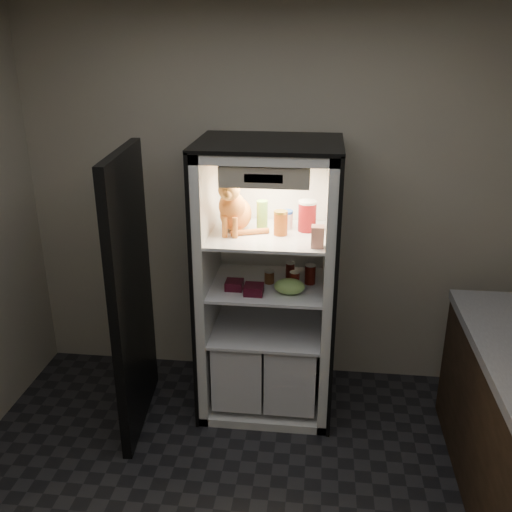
# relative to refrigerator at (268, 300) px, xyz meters

# --- Properties ---
(room_shell) EXTENTS (3.60, 3.60, 3.60)m
(room_shell) POSITION_rel_refrigerator_xyz_m (0.00, -1.38, 0.83)
(room_shell) COLOR white
(room_shell) RESTS_ON floor
(refrigerator) EXTENTS (0.90, 0.72, 1.88)m
(refrigerator) POSITION_rel_refrigerator_xyz_m (0.00, 0.00, 0.00)
(refrigerator) COLOR white
(refrigerator) RESTS_ON floor
(fridge_door) EXTENTS (0.14, 0.87, 1.85)m
(fridge_door) POSITION_rel_refrigerator_xyz_m (-0.85, -0.32, 0.12)
(fridge_door) COLOR black
(fridge_door) RESTS_ON floor
(tabby_cat) EXTENTS (0.34, 0.39, 0.41)m
(tabby_cat) POSITION_rel_refrigerator_xyz_m (-0.22, -0.05, 0.65)
(tabby_cat) COLOR #D3601B
(tabby_cat) RESTS_ON refrigerator
(parmesan_shaker) EXTENTS (0.07, 0.07, 0.19)m
(parmesan_shaker) POSITION_rel_refrigerator_xyz_m (-0.05, 0.02, 0.59)
(parmesan_shaker) COLOR green
(parmesan_shaker) RESTS_ON refrigerator
(mayo_tub) EXTENTS (0.09, 0.09, 0.12)m
(mayo_tub) POSITION_rel_refrigerator_xyz_m (0.11, 0.05, 0.56)
(mayo_tub) COLOR white
(mayo_tub) RESTS_ON refrigerator
(salsa_jar) EXTENTS (0.09, 0.09, 0.16)m
(salsa_jar) POSITION_rel_refrigerator_xyz_m (0.08, -0.08, 0.58)
(salsa_jar) COLOR maroon
(salsa_jar) RESTS_ON refrigerator
(pepper_jar) EXTENTS (0.12, 0.12, 0.20)m
(pepper_jar) POSITION_rel_refrigerator_xyz_m (0.24, 0.02, 0.60)
(pepper_jar) COLOR maroon
(pepper_jar) RESTS_ON refrigerator
(cream_carton) EXTENTS (0.08, 0.08, 0.13)m
(cream_carton) POSITION_rel_refrigerator_xyz_m (0.32, -0.27, 0.56)
(cream_carton) COLOR silver
(cream_carton) RESTS_ON refrigerator
(soda_can_a) EXTENTS (0.06, 0.06, 0.11)m
(soda_can_a) POSITION_rel_refrigerator_xyz_m (0.14, 0.04, 0.20)
(soda_can_a) COLOR black
(soda_can_a) RESTS_ON refrigerator
(soda_can_b) EXTENTS (0.07, 0.07, 0.13)m
(soda_can_b) POSITION_rel_refrigerator_xyz_m (0.28, -0.03, 0.21)
(soda_can_b) COLOR black
(soda_can_b) RESTS_ON refrigerator
(soda_can_c) EXTENTS (0.07, 0.07, 0.12)m
(soda_can_c) POSITION_rel_refrigerator_xyz_m (0.18, -0.13, 0.21)
(soda_can_c) COLOR black
(soda_can_c) RESTS_ON refrigerator
(condiment_jar) EXTENTS (0.07, 0.07, 0.09)m
(condiment_jar) POSITION_rel_refrigerator_xyz_m (0.01, -0.05, 0.19)
(condiment_jar) COLOR brown
(condiment_jar) RESTS_ON refrigerator
(grape_bag) EXTENTS (0.20, 0.14, 0.10)m
(grape_bag) POSITION_rel_refrigerator_xyz_m (0.15, -0.20, 0.20)
(grape_bag) COLOR #7DB755
(grape_bag) RESTS_ON refrigerator
(berry_box_left) EXTENTS (0.11, 0.11, 0.06)m
(berry_box_left) POSITION_rel_refrigerator_xyz_m (-0.20, -0.17, 0.18)
(berry_box_left) COLOR #540E23
(berry_box_left) RESTS_ON refrigerator
(berry_box_right) EXTENTS (0.12, 0.12, 0.06)m
(berry_box_right) POSITION_rel_refrigerator_xyz_m (-0.07, -0.23, 0.18)
(berry_box_right) COLOR #540E23
(berry_box_right) RESTS_ON refrigerator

